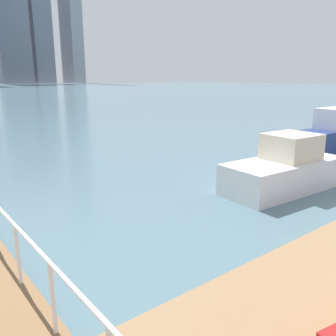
# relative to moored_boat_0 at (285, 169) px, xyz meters

# --- Properties ---
(ground_plane) EXTENTS (300.00, 300.00, 0.00)m
(ground_plane) POSITION_rel_moored_boat_0_xyz_m (-5.77, 9.50, -0.70)
(ground_plane) COLOR slate
(boardwalk_railing) EXTENTS (0.06, 25.91, 1.08)m
(boardwalk_railing) POSITION_rel_moored_boat_0_xyz_m (-8.92, -3.26, 0.53)
(boardwalk_railing) COLOR white
(boardwalk_railing) RESTS_ON boardwalk
(moored_boat_0) EXTENTS (4.52, 2.06, 1.89)m
(moored_boat_0) POSITION_rel_moored_boat_0_xyz_m (0.00, 0.00, 0.00)
(moored_boat_0) COLOR white
(moored_boat_0) RESTS_ON ground_plane
(skyline_tower_4) EXTENTS (13.48, 9.22, 55.85)m
(skyline_tower_4) POSITION_rel_moored_boat_0_xyz_m (40.09, 168.59, 27.23)
(skyline_tower_4) COLOR slate
(skyline_tower_4) RESTS_ON ground_plane
(skyline_tower_5) EXTENTS (9.20, 12.17, 54.43)m
(skyline_tower_5) POSITION_rel_moored_boat_0_xyz_m (53.79, 172.94, 26.51)
(skyline_tower_5) COLOR slate
(skyline_tower_5) RESTS_ON ground_plane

